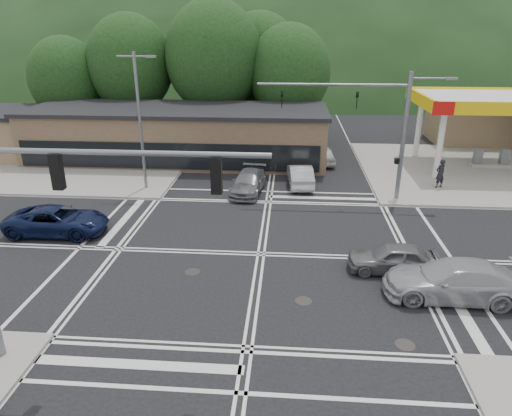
# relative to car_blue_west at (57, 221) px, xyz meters

# --- Properties ---
(ground) EXTENTS (120.00, 120.00, 0.00)m
(ground) POSITION_rel_car_blue_west_xyz_m (11.05, -1.62, -0.74)
(ground) COLOR black
(ground) RESTS_ON ground
(sidewalk_ne) EXTENTS (16.00, 16.00, 0.15)m
(sidewalk_ne) POSITION_rel_car_blue_west_xyz_m (26.05, 13.38, -0.66)
(sidewalk_ne) COLOR gray
(sidewalk_ne) RESTS_ON ground
(sidewalk_nw) EXTENTS (16.00, 16.00, 0.15)m
(sidewalk_nw) POSITION_rel_car_blue_west_xyz_m (-3.95, 13.38, -0.66)
(sidewalk_nw) COLOR gray
(sidewalk_nw) RESTS_ON ground
(gas_station_canopy) EXTENTS (12.32, 8.34, 5.75)m
(gas_station_canopy) POSITION_rel_car_blue_west_xyz_m (28.04, 14.38, 4.30)
(gas_station_canopy) COLOR silver
(gas_station_canopy) RESTS_ON ground
(convenience_store) EXTENTS (10.00, 6.00, 3.80)m
(convenience_store) POSITION_rel_car_blue_west_xyz_m (31.05, 23.38, 1.16)
(convenience_store) COLOR #846B4F
(convenience_store) RESTS_ON ground
(commercial_row) EXTENTS (24.00, 8.00, 4.00)m
(commercial_row) POSITION_rel_car_blue_west_xyz_m (3.05, 15.38, 1.26)
(commercial_row) COLOR brown
(commercial_row) RESTS_ON ground
(hill_north) EXTENTS (252.00, 126.00, 140.00)m
(hill_north) POSITION_rel_car_blue_west_xyz_m (11.05, 88.38, -0.74)
(hill_north) COLOR #1A3317
(hill_north) RESTS_ON ground
(tree_n_a) EXTENTS (8.00, 8.00, 11.75)m
(tree_n_a) POSITION_rel_car_blue_west_xyz_m (-2.95, 22.38, 6.40)
(tree_n_a) COLOR #382619
(tree_n_a) RESTS_ON ground
(tree_n_b) EXTENTS (9.00, 9.00, 12.98)m
(tree_n_b) POSITION_rel_car_blue_west_xyz_m (5.05, 22.38, 7.05)
(tree_n_b) COLOR #382619
(tree_n_b) RESTS_ON ground
(tree_n_c) EXTENTS (7.60, 7.60, 10.87)m
(tree_n_c) POSITION_rel_car_blue_west_xyz_m (12.05, 22.38, 5.75)
(tree_n_c) COLOR #382619
(tree_n_c) RESTS_ON ground
(tree_n_d) EXTENTS (6.80, 6.80, 9.76)m
(tree_n_d) POSITION_rel_car_blue_west_xyz_m (-8.95, 21.38, 5.10)
(tree_n_d) COLOR #382619
(tree_n_d) RESTS_ON ground
(tree_n_e) EXTENTS (8.40, 8.40, 11.98)m
(tree_n_e) POSITION_rel_car_blue_west_xyz_m (9.05, 26.38, 6.40)
(tree_n_e) COLOR #382619
(tree_n_e) RESTS_ON ground
(streetlight_nw) EXTENTS (2.50, 0.25, 9.00)m
(streetlight_nw) POSITION_rel_car_blue_west_xyz_m (2.61, 7.38, 4.31)
(streetlight_nw) COLOR slate
(streetlight_nw) RESTS_ON ground
(signal_mast_ne) EXTENTS (11.65, 0.30, 8.00)m
(signal_mast_ne) POSITION_rel_car_blue_west_xyz_m (18.00, 6.58, 4.33)
(signal_mast_ne) COLOR slate
(signal_mast_ne) RESTS_ON ground
(signal_mast_sw) EXTENTS (9.14, 0.28, 8.00)m
(signal_mast_sw) POSITION_rel_car_blue_west_xyz_m (4.67, -9.82, 4.38)
(signal_mast_sw) COLOR slate
(signal_mast_sw) RESTS_ON ground
(car_blue_west) EXTENTS (5.36, 2.57, 1.48)m
(car_blue_west) POSITION_rel_car_blue_west_xyz_m (0.00, 0.00, 0.00)
(car_blue_west) COLOR #0C1537
(car_blue_west) RESTS_ON ground
(car_grey_center) EXTENTS (4.04, 1.71, 1.36)m
(car_grey_center) POSITION_rel_car_blue_west_xyz_m (17.10, -2.86, -0.06)
(car_grey_center) COLOR slate
(car_grey_center) RESTS_ON ground
(car_silver_east) EXTENTS (5.60, 2.44, 1.60)m
(car_silver_east) POSITION_rel_car_blue_west_xyz_m (19.10, -4.85, 0.06)
(car_silver_east) COLOR #A1A4A8
(car_silver_east) RESTS_ON ground
(car_queue_a) EXTENTS (1.96, 4.61, 1.48)m
(car_queue_a) POSITION_rel_car_blue_west_xyz_m (13.09, 9.09, 0.00)
(car_queue_a) COLOR #A7A9AE
(car_queue_a) RESTS_ON ground
(car_queue_b) EXTENTS (2.14, 4.30, 1.41)m
(car_queue_b) POSITION_rel_car_blue_west_xyz_m (14.98, 14.91, -0.03)
(car_queue_b) COLOR silver
(car_queue_b) RESTS_ON ground
(car_northbound) EXTENTS (2.46, 5.00, 1.40)m
(car_northbound) POSITION_rel_car_blue_west_xyz_m (9.61, 7.38, -0.04)
(car_northbound) COLOR slate
(car_northbound) RESTS_ON ground
(pedestrian) EXTENTS (0.86, 0.75, 1.98)m
(pedestrian) POSITION_rel_car_blue_west_xyz_m (22.56, 8.93, 0.40)
(pedestrian) COLOR black
(pedestrian) RESTS_ON sidewalk_ne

